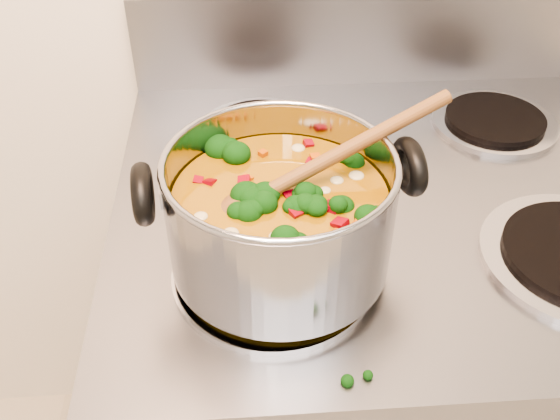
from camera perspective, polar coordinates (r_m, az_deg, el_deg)
The scene contains 4 objects.
electric_range at distance 1.21m, azimuth 8.22°, elevation -15.24°, with size 0.79×0.71×1.08m.
stockpot at distance 0.70m, azimuth 0.02°, elevation -0.46°, with size 0.32×0.26×0.15m.
wooden_spoon at distance 0.67m, azimuth 1.56°, elevation 3.10°, with size 0.29×0.13×0.10m.
cooktop_crumbs at distance 0.77m, azimuth -8.64°, elevation -3.90°, with size 0.08×0.34×0.01m.
Camera 1 is at (-0.24, 0.48, 1.45)m, focal length 40.00 mm.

